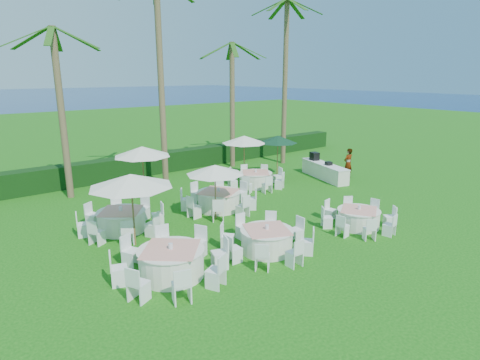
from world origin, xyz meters
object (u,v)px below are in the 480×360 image
(banquet_table_c, at_px, (358,218))
(umbrella_d, at_px, (244,140))
(umbrella_c, at_px, (142,151))
(umbrella_green, at_px, (278,139))
(banquet_table_e, at_px, (219,200))
(banquet_table_d, at_px, (122,220))
(buffet_table, at_px, (324,170))
(banquet_table_a, at_px, (171,262))
(umbrella_b, at_px, (215,170))
(banquet_table_b, at_px, (267,240))
(staff_person, at_px, (348,163))
(umbrella_a, at_px, (131,180))
(banquet_table_f, at_px, (256,179))

(banquet_table_c, bearing_deg, umbrella_d, 81.49)
(umbrella_c, xyz_separation_m, umbrella_green, (8.14, -0.48, -0.18))
(banquet_table_c, xyz_separation_m, umbrella_d, (1.30, 8.72, 1.89))
(banquet_table_e, bearing_deg, banquet_table_c, -59.45)
(banquet_table_d, bearing_deg, banquet_table_e, -3.87)
(umbrella_green, distance_m, buffet_table, 3.23)
(banquet_table_a, relative_size, banquet_table_c, 1.18)
(banquet_table_a, height_order, umbrella_d, umbrella_d)
(umbrella_b, bearing_deg, buffet_table, 9.96)
(banquet_table_a, distance_m, banquet_table_b, 3.42)
(buffet_table, relative_size, staff_person, 2.21)
(banquet_table_d, xyz_separation_m, banquet_table_e, (4.37, -0.30, 0.02))
(umbrella_b, bearing_deg, banquet_table_b, -97.73)
(banquet_table_a, bearing_deg, banquet_table_e, 41.21)
(banquet_table_a, bearing_deg, banquet_table_d, 86.41)
(banquet_table_b, bearing_deg, umbrella_b, 82.27)
(banquet_table_a, bearing_deg, umbrella_green, 31.94)
(banquet_table_b, bearing_deg, umbrella_a, 135.30)
(buffet_table, bearing_deg, banquet_table_c, -130.08)
(banquet_table_d, distance_m, banquet_table_e, 4.38)
(banquet_table_a, bearing_deg, umbrella_d, 40.29)
(umbrella_d, distance_m, buffet_table, 4.96)
(banquet_table_a, xyz_separation_m, staff_person, (13.78, 3.99, 0.41))
(umbrella_d, height_order, staff_person, umbrella_d)
(banquet_table_c, distance_m, buffet_table, 7.66)
(banquet_table_e, distance_m, banquet_table_f, 4.21)
(banquet_table_e, relative_size, umbrella_c, 1.27)
(umbrella_green, bearing_deg, umbrella_b, -153.26)
(banquet_table_e, xyz_separation_m, umbrella_b, (-0.76, -0.83, 1.64))
(banquet_table_e, bearing_deg, banquet_table_f, 26.38)
(banquet_table_d, height_order, banquet_table_f, banquet_table_d)
(banquet_table_b, distance_m, umbrella_green, 10.40)
(umbrella_d, bearing_deg, banquet_table_d, -159.49)
(banquet_table_a, xyz_separation_m, banquet_table_b, (3.39, -0.48, -0.04))
(banquet_table_b, bearing_deg, banquet_table_a, 171.87)
(banquet_table_c, bearing_deg, banquet_table_f, 84.12)
(umbrella_d, height_order, buffet_table, umbrella_d)
(buffet_table, xyz_separation_m, staff_person, (1.16, -0.78, 0.40))
(banquet_table_e, height_order, umbrella_a, umbrella_a)
(banquet_table_a, xyz_separation_m, umbrella_c, (2.57, 7.15, 1.96))
(umbrella_b, bearing_deg, banquet_table_d, 162.74)
(umbrella_a, distance_m, staff_person, 13.82)
(umbrella_a, xyz_separation_m, staff_person, (13.69, 1.22, -1.49))
(banquet_table_a, bearing_deg, banquet_table_b, -8.13)
(banquet_table_b, bearing_deg, umbrella_d, 55.33)
(banquet_table_c, xyz_separation_m, staff_person, (6.09, 5.08, 0.48))
(banquet_table_d, xyz_separation_m, umbrella_a, (-0.18, -1.59, 1.93))
(banquet_table_a, relative_size, banquet_table_d, 1.07)
(banquet_table_b, height_order, buffet_table, buffet_table)
(banquet_table_a, relative_size, banquet_table_b, 1.09)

